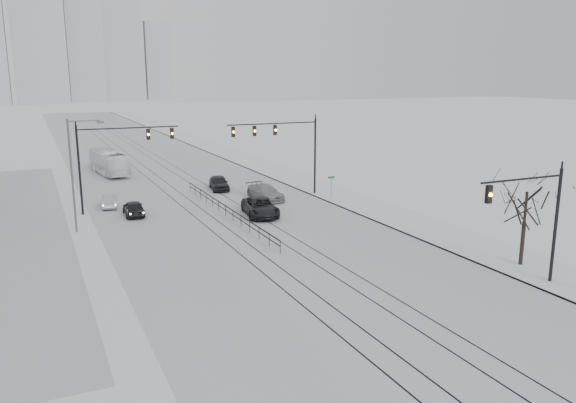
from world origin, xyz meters
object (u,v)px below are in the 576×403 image
(bare_tree, at_px, (526,200))
(sedan_nb_front, at_px, (260,207))
(sedan_nb_right, at_px, (265,193))
(box_truck, at_px, (109,162))
(sedan_sb_inner, at_px, (134,208))
(traffic_mast_near, at_px, (537,212))
(sedan_nb_far, at_px, (219,183))
(sedan_sb_outer, at_px, (110,201))

(bare_tree, distance_m, sedan_nb_front, 22.63)
(bare_tree, xyz_separation_m, sedan_nb_right, (-7.41, 25.73, -3.73))
(sedan_nb_right, distance_m, box_truck, 25.50)
(sedan_nb_front, relative_size, sedan_nb_right, 1.09)
(bare_tree, relative_size, sedan_sb_inner, 1.48)
(bare_tree, relative_size, box_truck, 0.57)
(bare_tree, bearing_deg, sedan_nb_right, 106.07)
(bare_tree, xyz_separation_m, box_truck, (-19.62, 48.10, -2.99))
(traffic_mast_near, bearing_deg, sedan_nb_right, 99.87)
(traffic_mast_near, xyz_separation_m, sedan_nb_far, (-7.66, 35.57, -3.78))
(sedan_sb_outer, relative_size, box_truck, 0.35)
(sedan_sb_inner, distance_m, sedan_nb_far, 13.27)
(sedan_nb_front, xyz_separation_m, sedan_nb_far, (0.29, 12.79, -0.01))
(traffic_mast_near, distance_m, sedan_sb_outer, 37.59)
(bare_tree, relative_size, sedan_nb_front, 1.07)
(box_truck, bearing_deg, traffic_mast_near, 101.81)
(box_truck, bearing_deg, sedan_nb_far, 114.79)
(traffic_mast_near, height_order, box_truck, traffic_mast_near)
(bare_tree, relative_size, sedan_nb_far, 1.33)
(bare_tree, xyz_separation_m, sedan_nb_far, (-10.07, 32.57, -3.71))
(traffic_mast_near, height_order, sedan_nb_front, traffic_mast_near)
(sedan_nb_front, height_order, sedan_nb_far, sedan_nb_front)
(sedan_nb_right, relative_size, sedan_nb_far, 1.14)
(sedan_nb_far, relative_size, box_truck, 0.43)
(sedan_sb_inner, relative_size, sedan_nb_far, 0.90)
(traffic_mast_near, height_order, sedan_sb_inner, traffic_mast_near)
(sedan_sb_inner, xyz_separation_m, box_truck, (0.98, 23.60, 0.80))
(traffic_mast_near, xyz_separation_m, sedan_sb_outer, (-19.69, 31.77, -3.95))
(sedan_sb_inner, bearing_deg, sedan_sb_outer, -68.27)
(traffic_mast_near, relative_size, box_truck, 0.65)
(sedan_nb_right, xyz_separation_m, sedan_nb_far, (-2.66, 6.84, 0.02))
(sedan_nb_far, bearing_deg, sedan_sb_outer, -152.79)
(sedan_sb_inner, height_order, sedan_nb_far, sedan_nb_far)
(traffic_mast_near, relative_size, bare_tree, 1.15)
(sedan_nb_far, bearing_deg, box_truck, 131.27)
(sedan_nb_front, bearing_deg, sedan_sb_inner, 164.60)
(bare_tree, distance_m, sedan_sb_outer, 36.49)
(bare_tree, bearing_deg, box_truck, 112.19)
(sedan_nb_far, bearing_deg, sedan_nb_right, -59.09)
(box_truck, bearing_deg, sedan_sb_outer, 75.87)
(bare_tree, bearing_deg, traffic_mast_near, -128.76)
(traffic_mast_near, height_order, sedan_nb_right, traffic_mast_near)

